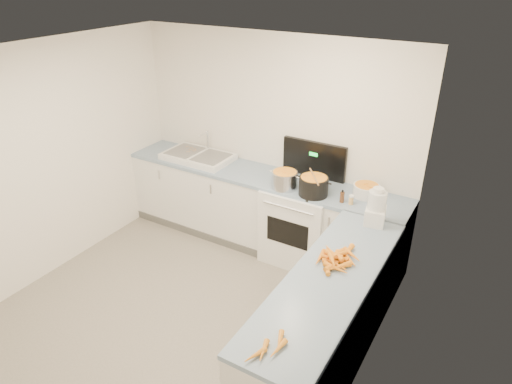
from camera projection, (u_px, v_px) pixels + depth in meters
The scene contains 19 objects.
floor at pixel (172, 325), 4.44m from camera, with size 3.50×4.00×0.00m, color gray, non-canonical shape.
ceiling at pixel (143, 64), 3.30m from camera, with size 3.50×4.00×0.00m, color white, non-canonical shape.
wall_back at pixel (273, 142), 5.40m from camera, with size 3.50×2.50×0.00m, color white, non-canonical shape.
wall_left at pixel (29, 170), 4.67m from camera, with size 4.00×2.50×0.00m, color white, non-canonical shape.
wall_right at pixel (358, 279), 3.08m from camera, with size 4.00×2.50×0.00m, color white, non-canonical shape.
counter_back at pixel (260, 210), 5.53m from camera, with size 3.50×0.62×0.94m.
counter_right at pixel (326, 323), 3.80m from camera, with size 0.62×2.20×0.94m.
stove at pixel (300, 222), 5.26m from camera, with size 0.76×0.65×1.36m.
sink at pixel (198, 156), 5.71m from camera, with size 0.86×0.52×0.31m.
steel_pot at pixel (285, 181), 4.97m from camera, with size 0.29×0.29×0.21m, color silver.
black_pot at pixel (313, 187), 4.82m from camera, with size 0.31×0.31×0.22m, color black.
wooden_spoon at pixel (314, 177), 4.76m from camera, with size 0.02×0.02×0.41m, color #AD7A47.
mixing_bowl at pixel (366, 190), 4.80m from camera, with size 0.28×0.28×0.13m, color white.
extract_bottle at pixel (342, 197), 4.68m from camera, with size 0.05×0.05×0.11m, color #593319.
spice_jar at pixel (351, 201), 4.65m from camera, with size 0.05×0.05×0.08m, color #E5B266.
food_processor at pixel (376, 208), 4.26m from camera, with size 0.22×0.25×0.37m.
carrot_pile at pixel (336, 259), 3.75m from camera, with size 0.35×0.49×0.09m.
peeled_carrots at pixel (270, 349), 2.90m from camera, with size 0.18×0.36×0.04m.
peelings at pixel (191, 150), 5.79m from camera, with size 0.20×0.23×0.01m.
Camera 1 is at (2.42, -2.48, 3.17)m, focal length 32.00 mm.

